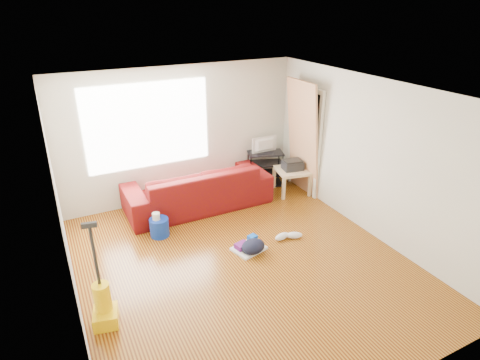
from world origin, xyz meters
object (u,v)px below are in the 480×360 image
vacuum (104,305)px  bucket (160,235)px  backpack (253,252)px  cleaning_tray (249,246)px  sofa (199,206)px  side_table (292,173)px  tv_stand (265,168)px

vacuum → bucket: bearing=66.4°
backpack → cleaning_tray: bearing=82.1°
sofa → bucket: (-0.94, -0.68, 0.00)m
side_table → backpack: size_ratio=1.84×
sofa → side_table: side_table is taller
sofa → tv_stand: size_ratio=3.30×
tv_stand → backpack: 2.51m
vacuum → side_table: bearing=38.6°
bucket → tv_stand: bearing=20.6°
cleaning_tray → vacuum: vacuum is taller
side_table → vacuum: (-3.95, -1.99, -0.16)m
sofa → bucket: size_ratio=8.54×
sofa → tv_stand: tv_stand is taller
side_table → tv_stand: bearing=118.9°
backpack → bucket: bearing=122.1°
bucket → cleaning_tray: size_ratio=0.56×
sofa → bucket: bearing=35.7°
tv_stand → sofa: bearing=-151.5°
cleaning_tray → vacuum: bearing=-165.5°
cleaning_tray → bucket: bearing=138.2°
sofa → cleaning_tray: sofa is taller
sofa → tv_stand: bearing=-170.3°
bucket → vacuum: (-1.13, -1.58, 0.25)m
cleaning_tray → backpack: 0.12m
tv_stand → vacuum: bearing=-126.5°
tv_stand → cleaning_tray: (-1.40, -1.95, -0.31)m
bucket → sofa: bearing=35.7°
sofa → bucket: 1.16m
tv_stand → cleaning_tray: size_ratio=1.46×
tv_stand → bucket: 2.72m
bucket → cleaning_tray: cleaning_tray is taller
sofa → cleaning_tray: size_ratio=4.81×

